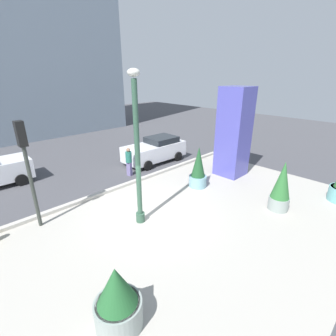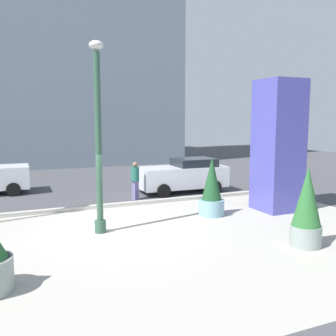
# 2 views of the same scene
# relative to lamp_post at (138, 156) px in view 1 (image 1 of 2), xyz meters

# --- Properties ---
(ground_plane) EXTENTS (60.00, 60.00, 0.00)m
(ground_plane) POSITION_rel_lamp_post_xyz_m (0.65, 4.13, -2.88)
(ground_plane) COLOR #47474C
(plaza_pavement) EXTENTS (18.00, 10.00, 0.02)m
(plaza_pavement) POSITION_rel_lamp_post_xyz_m (0.65, -1.87, -2.88)
(plaza_pavement) COLOR #ADA89E
(plaza_pavement) RESTS_ON ground_plane
(curb_strip) EXTENTS (18.00, 0.24, 0.16)m
(curb_strip) POSITION_rel_lamp_post_xyz_m (0.65, 3.25, -2.80)
(curb_strip) COLOR #B7B2A8
(curb_strip) RESTS_ON ground_plane
(lamp_post) EXTENTS (0.44, 0.44, 5.92)m
(lamp_post) POSITION_rel_lamp_post_xyz_m (0.00, 0.00, 0.00)
(lamp_post) COLOR #335642
(lamp_post) RESTS_ON ground_plane
(art_pillar_blue) EXTENTS (1.53, 1.53, 5.10)m
(art_pillar_blue) POSITION_rel_lamp_post_xyz_m (7.12, 0.23, -0.33)
(art_pillar_blue) COLOR #4C4CAD
(art_pillar_blue) RESTS_ON ground_plane
(potted_plant_mid_plaza) EXTENTS (0.88, 0.88, 2.30)m
(potted_plant_mid_plaza) POSITION_rel_lamp_post_xyz_m (5.04, -3.57, -1.78)
(potted_plant_mid_plaza) COLOR gray
(potted_plant_mid_plaza) RESTS_ON ground_plane
(potted_plant_by_pillar) EXTENTS (1.16, 1.16, 1.74)m
(potted_plant_by_pillar) POSITION_rel_lamp_post_xyz_m (-3.16, -3.16, -2.09)
(potted_plant_by_pillar) COLOR gray
(potted_plant_by_pillar) RESTS_ON ground_plane
(potted_plant_near_left) EXTENTS (0.95, 0.95, 2.22)m
(potted_plant_near_left) POSITION_rel_lamp_post_xyz_m (4.32, 0.49, -1.90)
(potted_plant_near_left) COLOR #7AA8B7
(potted_plant_near_left) RESTS_ON ground_plane
(traffic_light_corner) EXTENTS (0.28, 0.42, 4.23)m
(traffic_light_corner) POSITION_rel_lamp_post_xyz_m (-3.07, 2.61, -0.01)
(traffic_light_corner) COLOR #333833
(traffic_light_corner) RESTS_ON ground_plane
(car_far_lane) EXTENTS (4.38, 2.18, 1.67)m
(car_far_lane) POSITION_rel_lamp_post_xyz_m (5.37, 5.09, -2.03)
(car_far_lane) COLOR silver
(car_far_lane) RESTS_ON ground_plane
(pedestrian_by_curb) EXTENTS (0.43, 0.43, 1.71)m
(pedestrian_by_curb) POSITION_rel_lamp_post_xyz_m (2.60, 4.32, -1.93)
(pedestrian_by_curb) COLOR slate
(pedestrian_by_curb) RESTS_ON ground_plane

